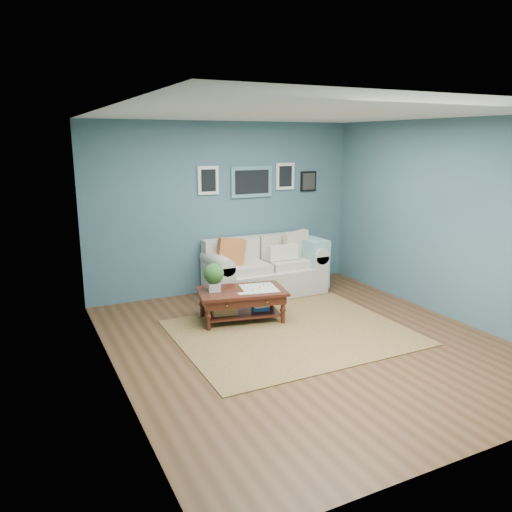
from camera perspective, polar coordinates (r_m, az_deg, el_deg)
room_shell at (r=5.89m, az=5.85°, el=2.75°), size 5.00×5.02×2.70m
area_rug at (r=6.48m, az=4.14°, el=-8.71°), size 2.87×2.30×0.01m
loveseat at (r=8.03m, az=1.45°, el=-1.38°), size 1.92×0.87×0.99m
coffee_table at (r=6.78m, az=-2.18°, el=-4.51°), size 1.28×0.90×0.82m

